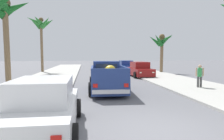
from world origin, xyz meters
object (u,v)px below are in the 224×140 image
object	(u,v)px
car_right_near	(126,67)
pickup_truck	(107,78)
car_right_mid	(44,107)
pedestrian	(200,75)
car_left_mid	(140,70)
palm_tree_left_mid	(41,26)
palm_tree_left_back	(5,15)
palm_tree_right_mid	(161,42)

from	to	relation	value
car_right_near	pickup_truck	bearing A→B (deg)	-106.28
car_right_near	car_right_mid	distance (m)	21.29
car_right_near	pedestrian	size ratio (longest dim) A/B	2.68
car_right_mid	pedestrian	size ratio (longest dim) A/B	2.68
car_left_mid	palm_tree_left_mid	world-z (taller)	palm_tree_left_mid
car_left_mid	car_right_mid	world-z (taller)	same
car_right_mid	pedestrian	distance (m)	10.65
car_right_near	car_right_mid	size ratio (longest dim) A/B	1.00
car_right_mid	pickup_truck	bearing A→B (deg)	68.63
car_right_near	palm_tree_left_back	size ratio (longest dim) A/B	0.69
pickup_truck	car_left_mid	distance (m)	8.87
pickup_truck	car_left_mid	bearing A→B (deg)	61.28
car_left_mid	pedestrian	size ratio (longest dim) A/B	2.71
palm_tree_left_mid	palm_tree_left_back	xyz separation A→B (m)	(-0.05, -11.61, -0.95)
car_right_near	car_right_mid	xyz separation A→B (m)	(-6.56, -20.25, 0.00)
palm_tree_left_mid	pedestrian	xyz separation A→B (m)	(12.87, -14.65, -5.03)
car_left_mid	palm_tree_right_mid	xyz separation A→B (m)	(3.86, 4.04, 3.18)
palm_tree_left_mid	pedestrian	distance (m)	20.14
palm_tree_right_mid	palm_tree_left_back	distance (m)	17.52
palm_tree_left_mid	palm_tree_left_back	size ratio (longest dim) A/B	1.14
pickup_truck	car_left_mid	world-z (taller)	pickup_truck
car_right_mid	pedestrian	world-z (taller)	pedestrian
palm_tree_right_mid	palm_tree_left_back	world-z (taller)	palm_tree_left_back
car_left_mid	car_right_mid	size ratio (longest dim) A/B	1.01
pedestrian	car_right_near	bearing A→B (deg)	98.24
car_right_mid	palm_tree_left_back	bearing A→B (deg)	114.93
palm_tree_left_mid	pedestrian	world-z (taller)	palm_tree_left_mid
car_right_mid	palm_tree_left_mid	bearing A→B (deg)	101.57
car_right_near	palm_tree_right_mid	xyz separation A→B (m)	(4.11, -1.93, 3.18)
car_right_mid	palm_tree_left_back	world-z (taller)	palm_tree_left_back
car_right_mid	palm_tree_left_mid	xyz separation A→B (m)	(-4.29, 20.95, 5.24)
pickup_truck	pedestrian	size ratio (longest dim) A/B	3.33
car_left_mid	palm_tree_left_back	bearing A→B (deg)	-156.14
palm_tree_left_back	pedestrian	size ratio (longest dim) A/B	3.92
car_right_mid	palm_tree_right_mid	size ratio (longest dim) A/B	0.87
pickup_truck	palm_tree_left_back	world-z (taller)	palm_tree_left_back
palm_tree_left_back	palm_tree_left_mid	bearing A→B (deg)	89.73
pickup_truck	palm_tree_right_mid	bearing A→B (deg)	55.49
car_right_near	pedestrian	distance (m)	14.09
car_right_mid	pedestrian	bearing A→B (deg)	36.31
palm_tree_right_mid	car_right_near	bearing A→B (deg)	154.81
car_right_near	palm_tree_right_mid	bearing A→B (deg)	-25.19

